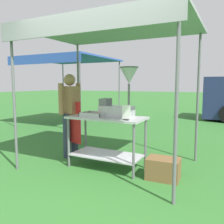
% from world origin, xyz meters
% --- Properties ---
extents(ground_plane, '(70.00, 70.00, 0.00)m').
position_xyz_m(ground_plane, '(0.00, 6.00, 0.00)').
color(ground_plane, '#33702D').
extents(stall_canopy, '(2.81, 2.01, 2.36)m').
position_xyz_m(stall_canopy, '(-0.26, 1.09, 2.26)').
color(stall_canopy, slate).
rests_on(stall_canopy, ground).
extents(donut_cart, '(1.30, 0.63, 0.88)m').
position_xyz_m(donut_cart, '(-0.26, 0.99, 0.63)').
color(donut_cart, '#B7B7BC').
rests_on(donut_cart, ground).
extents(donut_tray, '(0.41, 0.34, 0.07)m').
position_xyz_m(donut_tray, '(-0.46, 0.93, 0.90)').
color(donut_tray, '#B7B7BC').
rests_on(donut_tray, donut_cart).
extents(donut_fryer, '(0.65, 0.29, 0.82)m').
position_xyz_m(donut_fryer, '(-0.03, 1.06, 1.22)').
color(donut_fryer, '#B7B7BC').
rests_on(donut_fryer, donut_cart).
extents(menu_sign, '(0.13, 0.05, 0.23)m').
position_xyz_m(menu_sign, '(0.19, 0.78, 0.98)').
color(menu_sign, black).
rests_on(menu_sign, donut_cart).
extents(vendor, '(0.47, 0.54, 1.61)m').
position_xyz_m(vendor, '(-1.18, 1.22, 0.90)').
color(vendor, '#2D3347').
rests_on(vendor, ground).
extents(supply_crate, '(0.50, 0.36, 0.32)m').
position_xyz_m(supply_crate, '(0.74, 0.93, 0.16)').
color(supply_crate, brown).
rests_on(supply_crate, ground).
extents(neighbour_tent, '(2.82, 2.76, 2.30)m').
position_xyz_m(neighbour_tent, '(-3.51, 4.27, 2.22)').
color(neighbour_tent, slate).
rests_on(neighbour_tent, ground).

